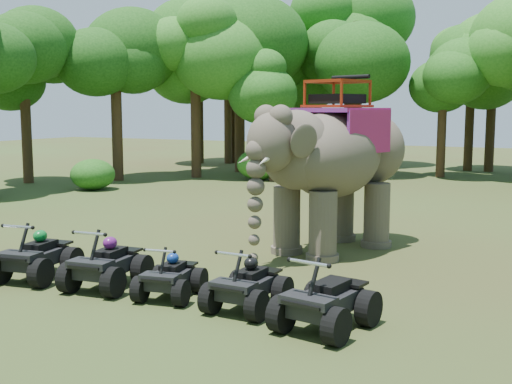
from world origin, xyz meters
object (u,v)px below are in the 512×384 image
(atv_0, at_px, (36,250))
(atv_4, at_px, (326,292))
(atv_1, at_px, (106,257))
(atv_2, at_px, (170,271))
(elephant, at_px, (334,164))
(atv_3, at_px, (247,278))

(atv_0, relative_size, atv_4, 1.00)
(atv_1, height_order, atv_2, atv_1)
(atv_2, bearing_deg, elephant, 65.94)
(atv_3, bearing_deg, atv_1, -177.99)
(elephant, xyz_separation_m, atv_1, (-3.14, -5.86, -1.72))
(atv_0, height_order, atv_4, same)
(atv_2, bearing_deg, atv_3, -9.90)
(atv_2, distance_m, atv_4, 3.61)
(atv_1, bearing_deg, elephant, 55.45)
(elephant, height_order, atv_1, elephant)
(elephant, xyz_separation_m, atv_4, (2.12, -6.20, -1.72))
(atv_1, height_order, atv_3, atv_1)
(atv_2, bearing_deg, atv_4, -15.77)
(atv_0, relative_size, atv_1, 1.01)
(atv_3, bearing_deg, atv_0, -176.66)
(atv_1, height_order, atv_4, atv_4)
(atv_0, xyz_separation_m, atv_1, (1.94, 0.14, -0.00))
(elephant, bearing_deg, atv_4, -52.49)
(elephant, distance_m, atv_2, 6.29)
(atv_0, height_order, atv_3, atv_0)
(elephant, xyz_separation_m, atv_2, (-1.47, -5.83, -1.84))
(atv_2, xyz_separation_m, atv_4, (3.59, -0.37, 0.12))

